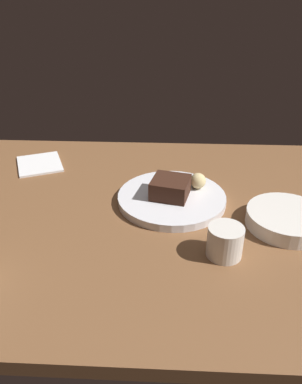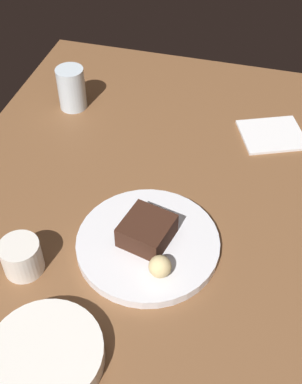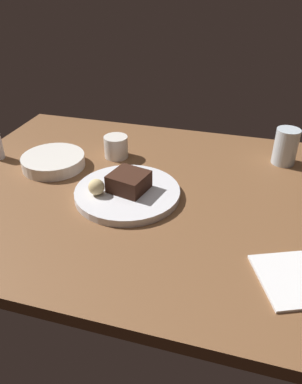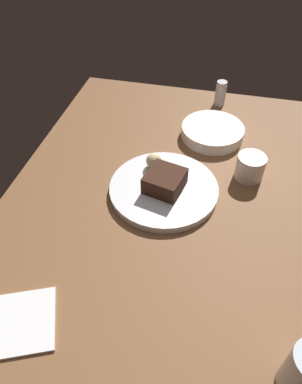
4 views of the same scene
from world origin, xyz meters
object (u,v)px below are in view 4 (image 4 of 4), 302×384
(side_bowl, at_px, (212,132))
(coffee_cup, at_px, (250,167))
(bread_roll, at_px, (154,161))
(folded_napkin, at_px, (15,323))
(salt_shaker, at_px, (221,93))
(chocolate_cake_slice, at_px, (165,181))
(dessert_plate, at_px, (164,189))

(side_bowl, height_order, coffee_cup, coffee_cup)
(side_bowl, xyz_separation_m, coffee_cup, (0.15, 0.11, 0.02))
(bread_roll, bearing_deg, folded_napkin, -18.46)
(folded_napkin, bearing_deg, side_bowl, 156.40)
(side_bowl, distance_m, coffee_cup, 0.19)
(salt_shaker, bearing_deg, side_bowl, -1.15)
(chocolate_cake_slice, bearing_deg, folded_napkin, -26.68)
(chocolate_cake_slice, height_order, bread_roll, chocolate_cake_slice)
(chocolate_cake_slice, xyz_separation_m, side_bowl, (-0.26, 0.09, -0.02))
(dessert_plate, distance_m, folded_napkin, 0.44)
(dessert_plate, bearing_deg, side_bowl, 160.44)
(bread_roll, xyz_separation_m, folded_napkin, (0.46, -0.15, -0.04))
(bread_roll, xyz_separation_m, salt_shaker, (-0.38, 0.13, -0.00))
(side_bowl, bearing_deg, dessert_plate, -19.56)
(chocolate_cake_slice, bearing_deg, side_bowl, 161.28)
(salt_shaker, relative_size, side_bowl, 0.44)
(chocolate_cake_slice, distance_m, bread_roll, 0.08)
(dessert_plate, bearing_deg, coffee_cup, 117.43)
(coffee_cup, bearing_deg, dessert_plate, -62.57)
(dessert_plate, relative_size, salt_shaker, 3.37)
(dessert_plate, xyz_separation_m, bread_roll, (-0.07, -0.04, 0.03))
(salt_shaker, xyz_separation_m, side_bowl, (0.19, -0.00, -0.02))
(dessert_plate, height_order, folded_napkin, dessert_plate)
(side_bowl, relative_size, folded_napkin, 1.26)
(chocolate_cake_slice, height_order, salt_shaker, salt_shaker)
(dessert_plate, relative_size, folded_napkin, 1.87)
(bread_roll, relative_size, coffee_cup, 0.56)
(bread_roll, distance_m, coffee_cup, 0.24)
(coffee_cup, bearing_deg, chocolate_cake_slice, -61.34)
(folded_napkin, bearing_deg, salt_shaker, 161.01)
(bread_roll, bearing_deg, dessert_plate, 31.24)
(bread_roll, bearing_deg, salt_shaker, 160.37)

